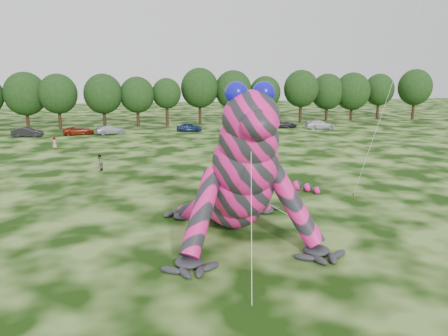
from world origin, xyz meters
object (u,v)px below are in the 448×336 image
at_px(tree_13, 301,96).
at_px(spectator_3, 250,138).
at_px(car_6, 284,124).
at_px(spectator_2, 273,146).
at_px(tree_9, 167,102).
at_px(spectator_4, 55,143).
at_px(tree_8, 137,102).
at_px(tree_6, 59,102).
at_px(car_5, 232,128).
at_px(inflatable_gecko, 230,154).
at_px(tree_10, 200,96).
at_px(car_3, 110,130).
at_px(tree_12, 265,100).
at_px(spectator_1, 100,163).
at_px(tree_7, 104,101).
at_px(tree_14, 327,97).
at_px(car_4, 189,127).
at_px(spectator_5, 254,162).
at_px(tree_15, 352,97).
at_px(car_1, 27,132).
at_px(tree_11, 233,97).
at_px(car_7, 320,125).
at_px(tree_16, 379,96).
at_px(car_2, 79,131).
at_px(tree_17, 414,94).
at_px(tree_5, 26,100).

relative_size(tree_13, spectator_3, 5.96).
bearing_deg(car_6, spectator_2, 167.35).
height_order(tree_9, spectator_4, tree_9).
bearing_deg(tree_8, spectator_3, -58.67).
distance_m(tree_6, car_5, 30.21).
distance_m(inflatable_gecko, car_6, 51.29).
height_order(tree_8, tree_10, tree_10).
bearing_deg(inflatable_gecko, car_3, 101.30).
height_order(car_3, spectator_2, spectator_2).
distance_m(car_5, spectator_2, 19.50).
height_order(tree_12, spectator_1, tree_12).
height_order(tree_7, tree_14, tree_7).
xyz_separation_m(tree_9, car_4, (2.78, -8.67, -3.62)).
bearing_deg(spectator_5, tree_14, -59.70).
height_order(tree_10, spectator_1, tree_10).
xyz_separation_m(tree_13, tree_15, (11.34, 0.64, -0.25)).
height_order(car_1, spectator_3, spectator_3).
height_order(tree_13, car_5, tree_13).
xyz_separation_m(tree_11, car_5, (-3.14, -11.51, -4.40)).
bearing_deg(car_6, tree_13, -28.88).
relative_size(tree_12, spectator_5, 5.64).
distance_m(tree_11, spectator_2, 31.41).
height_order(tree_14, car_7, tree_14).
relative_size(car_4, spectator_5, 2.64).
bearing_deg(tree_16, tree_14, -176.90).
distance_m(inflatable_gecko, spectator_2, 26.63).
height_order(tree_10, car_5, tree_10).
bearing_deg(inflatable_gecko, car_2, 107.04).
xyz_separation_m(tree_6, tree_17, (69.51, -0.02, 0.40)).
xyz_separation_m(tree_13, car_1, (-48.35, -9.31, -4.33)).
bearing_deg(tree_11, tree_9, -176.18).
xyz_separation_m(car_4, spectator_5, (2.31, -29.98, 0.08)).
bearing_deg(car_6, tree_11, 52.41).
bearing_deg(car_5, tree_16, -75.55).
height_order(tree_10, spectator_2, tree_10).
xyz_separation_m(tree_5, tree_6, (5.57, -1.75, -0.15)).
distance_m(tree_6, spectator_1, 36.55).
relative_size(tree_14, car_6, 2.05).
distance_m(tree_6, tree_8, 13.34).
bearing_deg(car_2, car_7, -103.02).
height_order(car_1, spectator_5, spectator_5).
height_order(tree_11, spectator_4, tree_11).
distance_m(car_6, spectator_3, 19.76).
bearing_deg(tree_6, car_1, -112.44).
relative_size(tree_12, car_6, 1.96).
xyz_separation_m(inflatable_gecko, car_2, (-13.69, 45.25, -4.03)).
bearing_deg(car_4, tree_6, 71.47).
distance_m(tree_5, tree_16, 68.58).
distance_m(car_6, spectator_1, 41.72).
height_order(tree_17, car_2, tree_17).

